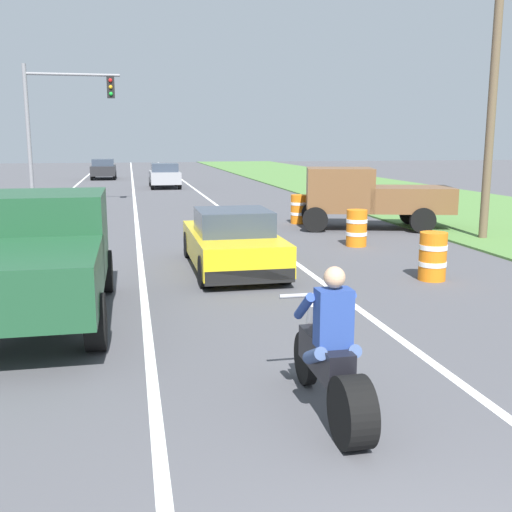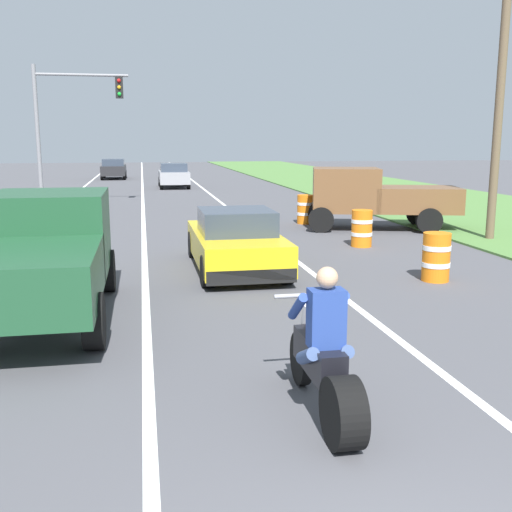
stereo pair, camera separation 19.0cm
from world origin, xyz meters
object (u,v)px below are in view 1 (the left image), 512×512
at_px(construction_barrel_mid, 357,228).
at_px(traffic_light_mast_near, 56,114).
at_px(distant_car_far_ahead, 164,175).
at_px(motorcycle_with_rider, 332,364).
at_px(construction_barrel_nearest, 433,256).
at_px(pickup_truck_left_lane_dark_green, 42,253).
at_px(construction_barrel_far, 299,209).
at_px(pickup_truck_right_shoulder_brown, 368,195).
at_px(sports_car_yellow, 232,242).
at_px(distant_car_further_ahead, 103,169).

bearing_deg(construction_barrel_mid, traffic_light_mast_near, 126.62).
bearing_deg(traffic_light_mast_near, distant_car_far_ahead, 63.35).
relative_size(motorcycle_with_rider, construction_barrel_nearest, 2.21).
bearing_deg(motorcycle_with_rider, pickup_truck_left_lane_dark_green, 128.22).
xyz_separation_m(construction_barrel_nearest, construction_barrel_far, (-0.34, 8.99, 0.00)).
bearing_deg(distant_car_far_ahead, construction_barrel_far, -78.13).
bearing_deg(construction_barrel_nearest, motorcycle_with_rider, -125.97).
bearing_deg(pickup_truck_right_shoulder_brown, construction_barrel_far, 137.96).
xyz_separation_m(pickup_truck_left_lane_dark_green, construction_barrel_mid, (7.43, 5.58, -0.60)).
distance_m(pickup_truck_left_lane_dark_green, traffic_light_mast_near, 17.97).
bearing_deg(sports_car_yellow, pickup_truck_left_lane_dark_green, -138.09).
bearing_deg(traffic_light_mast_near, construction_barrel_mid, -53.38).
xyz_separation_m(traffic_light_mast_near, construction_barrel_far, (8.69, -7.31, -3.45)).
relative_size(motorcycle_with_rider, traffic_light_mast_near, 0.37).
bearing_deg(pickup_truck_right_shoulder_brown, pickup_truck_left_lane_dark_green, -135.98).
xyz_separation_m(traffic_light_mast_near, construction_barrel_nearest, (9.03, -16.29, -3.45)).
bearing_deg(pickup_truck_left_lane_dark_green, distant_car_further_ahead, 90.79).
distance_m(motorcycle_with_rider, construction_barrel_far, 15.12).
bearing_deg(distant_car_further_ahead, distant_car_far_ahead, -67.29).
bearing_deg(construction_barrel_nearest, construction_barrel_mid, 90.62).
distance_m(traffic_light_mast_near, construction_barrel_far, 11.87).
distance_m(construction_barrel_mid, distant_car_further_ahead, 32.69).
bearing_deg(distant_car_far_ahead, traffic_light_mast_near, -116.65).
bearing_deg(pickup_truck_left_lane_dark_green, construction_barrel_nearest, 10.45).
bearing_deg(distant_car_far_ahead, sports_car_yellow, -89.76).
bearing_deg(sports_car_yellow, distant_car_further_ahead, 96.88).
bearing_deg(traffic_light_mast_near, motorcycle_with_rider, -77.35).
height_order(sports_car_yellow, construction_barrel_far, sports_car_yellow).
relative_size(pickup_truck_right_shoulder_brown, construction_barrel_mid, 5.14).
xyz_separation_m(traffic_light_mast_near, distant_car_far_ahead, (5.04, 10.05, -3.18)).
xyz_separation_m(construction_barrel_nearest, distant_car_further_ahead, (-7.99, 35.91, 0.27)).
xyz_separation_m(motorcycle_with_rider, sports_car_yellow, (0.22, 7.50, 0.04)).
relative_size(motorcycle_with_rider, construction_barrel_far, 2.21).
bearing_deg(pickup_truck_left_lane_dark_green, distant_car_far_ahead, 82.83).
bearing_deg(construction_barrel_mid, motorcycle_with_rider, -112.37).
height_order(sports_car_yellow, construction_barrel_nearest, sports_car_yellow).
height_order(pickup_truck_right_shoulder_brown, traffic_light_mast_near, traffic_light_mast_near).
xyz_separation_m(pickup_truck_right_shoulder_brown, construction_barrel_nearest, (-1.52, -7.31, -0.60)).
bearing_deg(construction_barrel_nearest, pickup_truck_right_shoulder_brown, 78.27).
bearing_deg(construction_barrel_far, distant_car_far_ahead, 101.87).
distance_m(construction_barrel_far, distant_car_further_ahead, 27.99).
height_order(sports_car_yellow, construction_barrel_mid, sports_car_yellow).
xyz_separation_m(pickup_truck_right_shoulder_brown, distant_car_far_ahead, (-5.51, 19.03, -0.33)).
bearing_deg(motorcycle_with_rider, sports_car_yellow, 88.31).
xyz_separation_m(traffic_light_mast_near, construction_barrel_mid, (8.99, -12.09, -3.45)).
relative_size(pickup_truck_left_lane_dark_green, traffic_light_mast_near, 0.80).
relative_size(traffic_light_mast_near, distant_car_further_ahead, 1.50).
height_order(sports_car_yellow, distant_car_far_ahead, distant_car_far_ahead).
relative_size(distant_car_far_ahead, distant_car_further_ahead, 1.00).
xyz_separation_m(pickup_truck_left_lane_dark_green, traffic_light_mast_near, (-1.56, 17.67, 2.85)).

